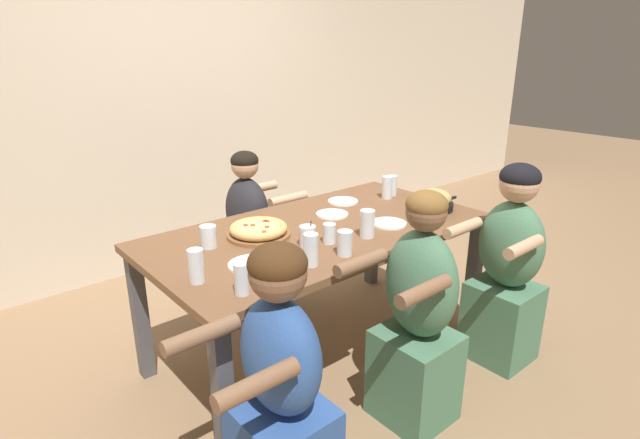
{
  "coord_description": "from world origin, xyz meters",
  "views": [
    {
      "loc": [
        -1.64,
        -1.93,
        1.7
      ],
      "look_at": [
        0.0,
        0.0,
        0.81
      ],
      "focal_mm": 28.0,
      "sensor_mm": 36.0,
      "label": 1
    }
  ],
  "objects_px": {
    "drinking_glass_c": "(387,187)",
    "skillet_bowl": "(434,201)",
    "empty_plate_b": "(343,201)",
    "cocktail_glass_blue": "(308,237)",
    "empty_plate_c": "(332,214)",
    "drinking_glass_f": "(311,252)",
    "diner_near_left": "(281,397)",
    "drinking_glass_i": "(196,268)",
    "drinking_glass_a": "(392,187)",
    "drinking_glass_g": "(272,270)",
    "drinking_glass_h": "(242,281)",
    "pizza_board_main": "(259,230)",
    "diner_near_right": "(507,273)",
    "empty_plate_a": "(389,223)",
    "drinking_glass_b": "(329,235)",
    "diner_near_center": "(418,323)",
    "drinking_glass_d": "(367,225)",
    "diner_far_center": "(249,240)",
    "drinking_glass_e": "(345,245)",
    "drinking_glass_j": "(209,238)",
    "empty_plate_d": "(252,264)"
  },
  "relations": [
    {
      "from": "drinking_glass_f",
      "to": "drinking_glass_a",
      "type": "bearing_deg",
      "value": 24.75
    },
    {
      "from": "drinking_glass_c",
      "to": "drinking_glass_g",
      "type": "relative_size",
      "value": 1.01
    },
    {
      "from": "drinking_glass_c",
      "to": "drinking_glass_j",
      "type": "height_order",
      "value": "drinking_glass_c"
    },
    {
      "from": "drinking_glass_g",
      "to": "drinking_glass_h",
      "type": "xyz_separation_m",
      "value": [
        -0.14,
        0.01,
        -0.01
      ]
    },
    {
      "from": "empty_plate_a",
      "to": "empty_plate_b",
      "type": "relative_size",
      "value": 1.01
    },
    {
      "from": "drinking_glass_j",
      "to": "diner_far_center",
      "type": "height_order",
      "value": "diner_far_center"
    },
    {
      "from": "diner_near_center",
      "to": "drinking_glass_j",
      "type": "bearing_deg",
      "value": 33.42
    },
    {
      "from": "skillet_bowl",
      "to": "drinking_glass_i",
      "type": "distance_m",
      "value": 1.54
    },
    {
      "from": "drinking_glass_c",
      "to": "diner_far_center",
      "type": "relative_size",
      "value": 0.13
    },
    {
      "from": "empty_plate_c",
      "to": "drinking_glass_b",
      "type": "distance_m",
      "value": 0.43
    },
    {
      "from": "empty_plate_c",
      "to": "drinking_glass_f",
      "type": "bearing_deg",
      "value": -139.42
    },
    {
      "from": "skillet_bowl",
      "to": "drinking_glass_b",
      "type": "height_order",
      "value": "skillet_bowl"
    },
    {
      "from": "pizza_board_main",
      "to": "drinking_glass_b",
      "type": "xyz_separation_m",
      "value": [
        0.22,
        -0.3,
        0.01
      ]
    },
    {
      "from": "drinking_glass_d",
      "to": "diner_far_center",
      "type": "relative_size",
      "value": 0.13
    },
    {
      "from": "empty_plate_c",
      "to": "drinking_glass_e",
      "type": "xyz_separation_m",
      "value": [
        -0.34,
        -0.47,
        0.05
      ]
    },
    {
      "from": "pizza_board_main",
      "to": "empty_plate_d",
      "type": "relative_size",
      "value": 1.51
    },
    {
      "from": "empty_plate_c",
      "to": "diner_near_left",
      "type": "relative_size",
      "value": 0.17
    },
    {
      "from": "empty_plate_d",
      "to": "diner_near_right",
      "type": "relative_size",
      "value": 0.19
    },
    {
      "from": "drinking_glass_i",
      "to": "diner_near_right",
      "type": "relative_size",
      "value": 0.13
    },
    {
      "from": "drinking_glass_c",
      "to": "drinking_glass_g",
      "type": "distance_m",
      "value": 1.38
    },
    {
      "from": "drinking_glass_f",
      "to": "empty_plate_a",
      "type": "bearing_deg",
      "value": 11.65
    },
    {
      "from": "drinking_glass_a",
      "to": "drinking_glass_g",
      "type": "height_order",
      "value": "drinking_glass_g"
    },
    {
      "from": "empty_plate_b",
      "to": "cocktail_glass_blue",
      "type": "distance_m",
      "value": 0.75
    },
    {
      "from": "pizza_board_main",
      "to": "drinking_glass_e",
      "type": "distance_m",
      "value": 0.5
    },
    {
      "from": "drinking_glass_g",
      "to": "diner_far_center",
      "type": "distance_m",
      "value": 1.28
    },
    {
      "from": "drinking_glass_c",
      "to": "skillet_bowl",
      "type": "bearing_deg",
      "value": -82.89
    },
    {
      "from": "drinking_glass_f",
      "to": "diner_near_center",
      "type": "relative_size",
      "value": 0.13
    },
    {
      "from": "diner_near_right",
      "to": "drinking_glass_b",
      "type": "bearing_deg",
      "value": 58.21
    },
    {
      "from": "skillet_bowl",
      "to": "drinking_glass_b",
      "type": "distance_m",
      "value": 0.83
    },
    {
      "from": "drinking_glass_d",
      "to": "empty_plate_b",
      "type": "bearing_deg",
      "value": 58.95
    },
    {
      "from": "drinking_glass_d",
      "to": "drinking_glass_i",
      "type": "height_order",
      "value": "drinking_glass_i"
    },
    {
      "from": "cocktail_glass_blue",
      "to": "empty_plate_b",
      "type": "bearing_deg",
      "value": 33.81
    },
    {
      "from": "empty_plate_c",
      "to": "drinking_glass_a",
      "type": "relative_size",
      "value": 1.42
    },
    {
      "from": "drinking_glass_d",
      "to": "drinking_glass_b",
      "type": "bearing_deg",
      "value": 162.53
    },
    {
      "from": "drinking_glass_b",
      "to": "diner_near_right",
      "type": "height_order",
      "value": "diner_near_right"
    },
    {
      "from": "cocktail_glass_blue",
      "to": "drinking_glass_i",
      "type": "height_order",
      "value": "drinking_glass_i"
    },
    {
      "from": "pizza_board_main",
      "to": "drinking_glass_j",
      "type": "height_order",
      "value": "drinking_glass_j"
    },
    {
      "from": "drinking_glass_i",
      "to": "empty_plate_c",
      "type": "bearing_deg",
      "value": 15.61
    },
    {
      "from": "pizza_board_main",
      "to": "diner_near_right",
      "type": "height_order",
      "value": "diner_near_right"
    },
    {
      "from": "empty_plate_c",
      "to": "diner_near_center",
      "type": "height_order",
      "value": "diner_near_center"
    },
    {
      "from": "empty_plate_a",
      "to": "drinking_glass_a",
      "type": "xyz_separation_m",
      "value": [
        0.44,
        0.37,
        0.05
      ]
    },
    {
      "from": "cocktail_glass_blue",
      "to": "drinking_glass_d",
      "type": "height_order",
      "value": "drinking_glass_d"
    },
    {
      "from": "empty_plate_c",
      "to": "drinking_glass_j",
      "type": "distance_m",
      "value": 0.78
    },
    {
      "from": "pizza_board_main",
      "to": "drinking_glass_b",
      "type": "relative_size",
      "value": 3.24
    },
    {
      "from": "drinking_glass_b",
      "to": "drinking_glass_f",
      "type": "height_order",
      "value": "drinking_glass_f"
    },
    {
      "from": "drinking_glass_h",
      "to": "drinking_glass_f",
      "type": "bearing_deg",
      "value": 5.13
    },
    {
      "from": "empty_plate_a",
      "to": "cocktail_glass_blue",
      "type": "xyz_separation_m",
      "value": [
        -0.54,
        0.05,
        0.04
      ]
    },
    {
      "from": "drinking_glass_a",
      "to": "empty_plate_d",
      "type": "bearing_deg",
      "value": -165.32
    },
    {
      "from": "drinking_glass_b",
      "to": "empty_plate_a",
      "type": "bearing_deg",
      "value": -1.29
    },
    {
      "from": "empty_plate_c",
      "to": "cocktail_glass_blue",
      "type": "xyz_separation_m",
      "value": [
        -0.4,
        -0.27,
        0.04
      ]
    }
  ]
}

